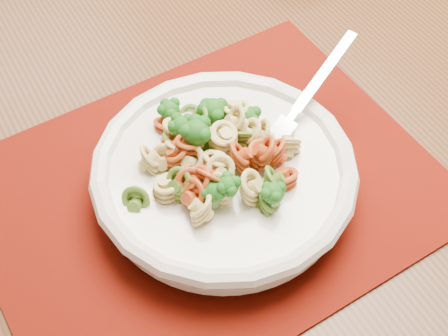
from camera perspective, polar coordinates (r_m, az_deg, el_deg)
dining_table at (r=0.75m, az=-7.00°, el=-4.50°), size 1.54×1.00×0.71m
placemat at (r=0.66m, az=-1.41°, el=-2.01°), size 0.48×0.38×0.00m
pasta_bowl at (r=0.63m, az=0.00°, el=-0.52°), size 0.27×0.27×0.05m
pasta_broccoli_heap at (r=0.62m, az=0.00°, el=0.34°), size 0.23×0.23×0.06m
fork at (r=0.66m, az=5.38°, el=3.55°), size 0.18×0.09×0.08m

